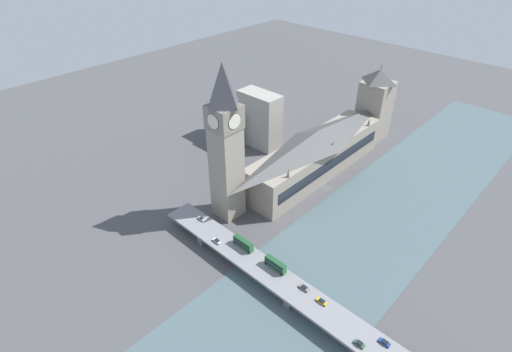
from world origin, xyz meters
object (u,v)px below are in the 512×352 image
object	(u,v)px
car_northbound_lead	(304,288)
parliament_hall	(316,153)
car_northbound_mid	(217,241)
road_bridge	(295,292)
double_decker_bus_rear	(275,264)
double_decker_bus_lead	(243,243)
car_northbound_tail	(322,301)
car_southbound_mid	(201,219)
car_southbound_lead	(385,342)
clock_tower	(225,141)
car_southbound_tail	(359,344)
victoria_tower	(375,104)

from	to	relation	value
car_northbound_lead	parliament_hall	bearing A→B (deg)	-56.43
parliament_hall	car_northbound_mid	distance (m)	87.82
road_bridge	double_decker_bus_rear	xyz separation A→B (m)	(13.76, -3.41, 3.79)
parliament_hall	double_decker_bus_lead	size ratio (longest dim) A/B	9.50
car_northbound_tail	car_northbound_mid	bearing A→B (deg)	5.54
car_southbound_mid	car_northbound_mid	bearing A→B (deg)	162.74
double_decker_bus_rear	car_northbound_tail	world-z (taller)	double_decker_bus_rear
parliament_hall	car_southbound_mid	xyz separation A→B (m)	(10.55, 81.70, -7.58)
double_decker_bus_lead	car_southbound_lead	world-z (taller)	double_decker_bus_lead
parliament_hall	double_decker_bus_lead	distance (m)	83.36
clock_tower	car_northbound_lead	size ratio (longest dim) A/B	18.22
car_northbound_mid	car_southbound_tail	distance (m)	76.71
road_bridge	car_northbound_mid	xyz separation A→B (m)	(44.56, 2.97, 1.87)
double_decker_bus_rear	car_southbound_lead	world-z (taller)	double_decker_bus_rear
parliament_hall	clock_tower	size ratio (longest dim) A/B	1.28
car_southbound_mid	car_northbound_tail	bearing A→B (deg)	179.95
car_northbound_mid	car_southbound_lead	distance (m)	83.27
road_bridge	car_northbound_lead	world-z (taller)	car_northbound_lead
car_southbound_tail	clock_tower	bearing A→B (deg)	-14.60
double_decker_bus_rear	car_northbound_tail	size ratio (longest dim) A/B	2.34
car_northbound_lead	clock_tower	bearing A→B (deg)	-15.65
car_southbound_lead	car_southbound_tail	world-z (taller)	car_southbound_tail
double_decker_bus_lead	car_southbound_lead	bearing A→B (deg)	-179.95
car_southbound_mid	parliament_hall	bearing A→B (deg)	-97.36
car_northbound_mid	clock_tower	bearing A→B (deg)	-53.82
clock_tower	car_southbound_tail	size ratio (longest dim) A/B	20.44
parliament_hall	car_southbound_mid	world-z (taller)	parliament_hall
car_southbound_lead	car_southbound_tail	bearing A→B (deg)	46.65
parliament_hall	car_southbound_lead	distance (m)	121.46
clock_tower	double_decker_bus_lead	xyz separation A→B (m)	(-29.01, 17.93, -34.89)
victoria_tower	double_decker_bus_lead	size ratio (longest dim) A/B	4.79
parliament_hall	road_bridge	xyz separation A→B (m)	(-51.71, 84.23, -9.44)
victoria_tower	double_decker_bus_rear	size ratio (longest dim) A/B	4.90
double_decker_bus_lead	car_southbound_tail	bearing A→B (deg)	174.19
car_northbound_lead	car_northbound_mid	world-z (taller)	car_northbound_mid
victoria_tower	double_decker_bus_rear	bearing A→B (deg)	104.50
victoria_tower	car_northbound_tail	bearing A→B (deg)	113.13
car_northbound_mid	car_northbound_tail	distance (m)	56.26
road_bridge	car_southbound_mid	distance (m)	62.34
clock_tower	road_bridge	bearing A→B (deg)	161.26
parliament_hall	car_northbound_tail	size ratio (longest dim) A/B	22.73
clock_tower	car_southbound_tail	world-z (taller)	clock_tower
double_decker_bus_lead	car_northbound_lead	size ratio (longest dim) A/B	2.45
parliament_hall	clock_tower	distance (m)	70.32
road_bridge	car_southbound_lead	xyz separation A→B (m)	(-38.48, -3.23, 1.79)
victoria_tower	double_decker_bus_rear	distance (m)	152.58
car_southbound_lead	car_northbound_lead	bearing A→B (deg)	0.25
parliament_hall	car_northbound_lead	xyz separation A→B (m)	(-53.86, 81.15, -7.59)
car_northbound_lead	car_northbound_mid	distance (m)	47.11
double_decker_bus_rear	car_northbound_mid	xyz separation A→B (m)	(30.80, 6.39, -1.92)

